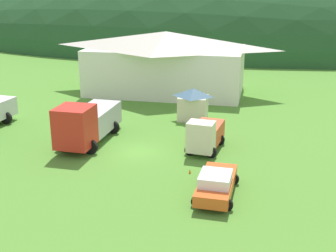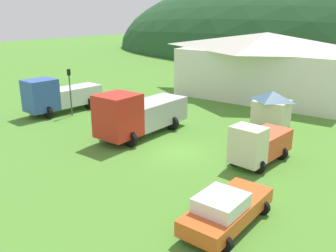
{
  "view_description": "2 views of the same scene",
  "coord_description": "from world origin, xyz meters",
  "px_view_note": "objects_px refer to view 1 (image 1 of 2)",
  "views": [
    {
      "loc": [
        8.97,
        -30.09,
        12.35
      ],
      "look_at": [
        2.41,
        0.4,
        2.11
      ],
      "focal_mm": 47.37,
      "sensor_mm": 36.0,
      "label": 1
    },
    {
      "loc": [
        12.88,
        -18.59,
        8.95
      ],
      "look_at": [
        -1.75,
        1.33,
        1.18
      ],
      "focal_mm": 38.65,
      "sensor_mm": 36.0,
      "label": 2
    }
  ],
  "objects_px": {
    "play_shed_cream": "(193,104)",
    "crane_truck_red": "(87,122)",
    "depot_building": "(166,61)",
    "traffic_cone_near_pickup": "(190,173)",
    "light_truck_cream": "(205,135)",
    "service_pickup_orange": "(216,183)"
  },
  "relations": [
    {
      "from": "traffic_cone_near_pickup",
      "to": "service_pickup_orange",
      "type": "bearing_deg",
      "value": -54.57
    },
    {
      "from": "light_truck_cream",
      "to": "service_pickup_orange",
      "type": "distance_m",
      "value": 7.6
    },
    {
      "from": "light_truck_cream",
      "to": "depot_building",
      "type": "bearing_deg",
      "value": -152.11
    },
    {
      "from": "depot_building",
      "to": "crane_truck_red",
      "type": "bearing_deg",
      "value": -97.59
    },
    {
      "from": "light_truck_cream",
      "to": "traffic_cone_near_pickup",
      "type": "bearing_deg",
      "value": 1.45
    },
    {
      "from": "crane_truck_red",
      "to": "traffic_cone_near_pickup",
      "type": "relative_size",
      "value": 12.47
    },
    {
      "from": "crane_truck_red",
      "to": "light_truck_cream",
      "type": "xyz_separation_m",
      "value": [
        9.34,
        0.44,
        -0.49
      ]
    },
    {
      "from": "depot_building",
      "to": "service_pickup_orange",
      "type": "height_order",
      "value": "depot_building"
    },
    {
      "from": "depot_building",
      "to": "crane_truck_red",
      "type": "xyz_separation_m",
      "value": [
        -2.42,
        -18.16,
        -1.83
      ]
    },
    {
      "from": "crane_truck_red",
      "to": "service_pickup_orange",
      "type": "distance_m",
      "value": 13.06
    },
    {
      "from": "crane_truck_red",
      "to": "depot_building",
      "type": "bearing_deg",
      "value": 173.9
    },
    {
      "from": "depot_building",
      "to": "light_truck_cream",
      "type": "height_order",
      "value": "depot_building"
    },
    {
      "from": "depot_building",
      "to": "play_shed_cream",
      "type": "bearing_deg",
      "value": -64.63
    },
    {
      "from": "light_truck_cream",
      "to": "service_pickup_orange",
      "type": "xyz_separation_m",
      "value": [
        1.67,
        -7.4,
        -0.45
      ]
    },
    {
      "from": "traffic_cone_near_pickup",
      "to": "depot_building",
      "type": "bearing_deg",
      "value": 106.36
    },
    {
      "from": "play_shed_cream",
      "to": "service_pickup_orange",
      "type": "height_order",
      "value": "play_shed_cream"
    },
    {
      "from": "depot_building",
      "to": "service_pickup_orange",
      "type": "xyz_separation_m",
      "value": [
        8.59,
        -25.12,
        -2.76
      ]
    },
    {
      "from": "depot_building",
      "to": "service_pickup_orange",
      "type": "distance_m",
      "value": 26.69
    },
    {
      "from": "crane_truck_red",
      "to": "play_shed_cream",
      "type": "bearing_deg",
      "value": 139.94
    },
    {
      "from": "crane_truck_red",
      "to": "light_truck_cream",
      "type": "relative_size",
      "value": 1.65
    },
    {
      "from": "depot_building",
      "to": "service_pickup_orange",
      "type": "relative_size",
      "value": 3.6
    },
    {
      "from": "play_shed_cream",
      "to": "crane_truck_red",
      "type": "height_order",
      "value": "crane_truck_red"
    }
  ]
}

